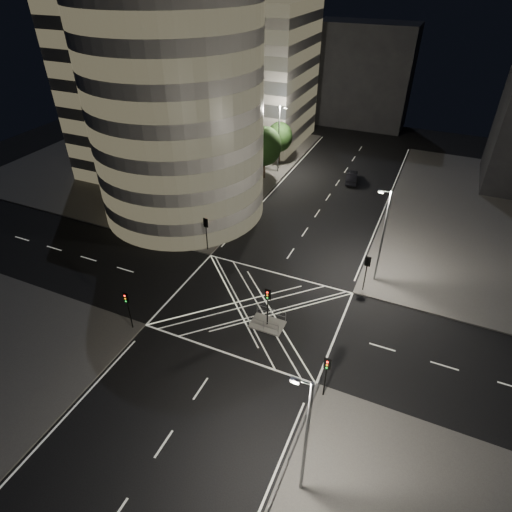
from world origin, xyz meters
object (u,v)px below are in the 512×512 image
at_px(traffic_signal_fl, 206,228).
at_px(sedan, 352,177).
at_px(traffic_signal_nr, 327,370).
at_px(traffic_signal_island, 268,300).
at_px(street_lamp_right_near, 305,437).
at_px(street_lamp_left_near, 222,186).
at_px(street_lamp_right_far, 382,234).
at_px(central_island, 267,324).
at_px(traffic_signal_nl, 128,304).
at_px(street_lamp_left_far, 279,137).
at_px(traffic_signal_fr, 367,267).

distance_m(traffic_signal_fl, sedan, 26.70).
bearing_deg(sedan, traffic_signal_nr, 90.14).
xyz_separation_m(traffic_signal_island, street_lamp_right_near, (7.44, -12.50, 2.63)).
bearing_deg(street_lamp_left_near, street_lamp_right_near, -54.03).
bearing_deg(traffic_signal_nr, street_lamp_right_near, -84.96).
relative_size(traffic_signal_island, street_lamp_right_far, 0.40).
distance_m(central_island, traffic_signal_fl, 13.91).
xyz_separation_m(traffic_signal_nl, traffic_signal_nr, (17.60, 0.00, 0.00)).
distance_m(traffic_signal_nr, street_lamp_right_near, 7.69).
bearing_deg(traffic_signal_fl, traffic_signal_nr, -37.69).
height_order(street_lamp_left_near, street_lamp_right_near, same).
height_order(traffic_signal_fl, street_lamp_right_far, street_lamp_right_far).
relative_size(traffic_signal_nl, street_lamp_left_near, 0.40).
bearing_deg(street_lamp_right_far, street_lamp_right_near, -90.00).
xyz_separation_m(traffic_signal_nl, street_lamp_left_far, (-0.64, 36.80, 2.63)).
height_order(traffic_signal_nl, street_lamp_left_near, street_lamp_left_near).
distance_m(traffic_signal_fl, street_lamp_right_near, 27.79).
relative_size(traffic_signal_island, street_lamp_left_near, 0.40).
distance_m(street_lamp_left_near, street_lamp_left_far, 18.00).
distance_m(central_island, sedan, 32.76).
bearing_deg(street_lamp_left_far, traffic_signal_island, -70.05).
bearing_deg(traffic_signal_nl, central_island, 26.14).
relative_size(traffic_signal_nl, traffic_signal_island, 1.00).
relative_size(traffic_signal_fl, street_lamp_right_far, 0.40).
height_order(traffic_signal_nl, sedan, traffic_signal_nl).
bearing_deg(sedan, street_lamp_left_far, -4.00).
bearing_deg(street_lamp_right_near, street_lamp_right_far, 90.00).
distance_m(central_island, street_lamp_left_near, 18.52).
height_order(traffic_signal_fl, traffic_signal_nl, same).
distance_m(traffic_signal_island, street_lamp_right_near, 14.78).
height_order(street_lamp_right_far, street_lamp_right_near, same).
xyz_separation_m(traffic_signal_fr, traffic_signal_nr, (0.00, -13.60, 0.00)).
height_order(central_island, traffic_signal_fl, traffic_signal_fl).
relative_size(street_lamp_right_far, sedan, 2.22).
relative_size(central_island, street_lamp_right_near, 0.30).
height_order(street_lamp_left_near, street_lamp_left_far, same).
xyz_separation_m(traffic_signal_nl, traffic_signal_fr, (17.60, 13.60, 0.00)).
relative_size(central_island, traffic_signal_nl, 0.75).
height_order(street_lamp_right_near, sedan, street_lamp_right_near).
bearing_deg(central_island, traffic_signal_island, 0.00).
height_order(traffic_signal_fr, street_lamp_left_far, street_lamp_left_far).
bearing_deg(traffic_signal_fl, traffic_signal_island, -37.54).
bearing_deg(traffic_signal_nr, street_lamp_right_far, 87.70).
bearing_deg(traffic_signal_nr, central_island, 142.07).
relative_size(traffic_signal_nr, sedan, 0.89).
distance_m(traffic_signal_fl, traffic_signal_island, 13.62).
bearing_deg(traffic_signal_fr, street_lamp_left_near, 164.08).
distance_m(central_island, traffic_signal_nl, 12.36).
distance_m(traffic_signal_nr, sedan, 38.77).
bearing_deg(street_lamp_right_near, traffic_signal_island, 120.75).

